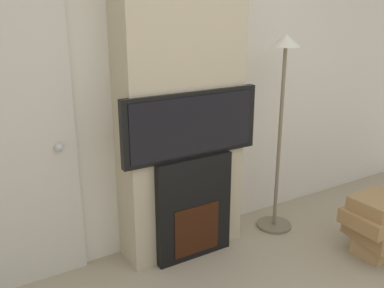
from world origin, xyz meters
name	(u,v)px	position (x,y,z in m)	size (l,w,h in m)	color
wall_back	(168,78)	(0.00, 2.03, 1.35)	(6.00, 0.06, 2.70)	silver
chimney_breast	(181,81)	(0.00, 1.84, 1.35)	(0.95, 0.32, 2.70)	#BCAD8E
fireplace	(192,207)	(0.00, 1.68, 0.41)	(0.62, 0.15, 0.82)	black
television	(192,125)	(0.00, 1.68, 1.06)	(1.09, 0.07, 0.48)	black
floor_lamp	(282,108)	(0.85, 1.67, 1.08)	(0.30, 0.30, 1.67)	#726651
box_stack	(380,224)	(1.24, 0.92, 0.26)	(0.55, 0.46, 0.49)	tan
entry_door	(11,147)	(-1.18, 1.97, 1.01)	(0.83, 0.09, 2.02)	beige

